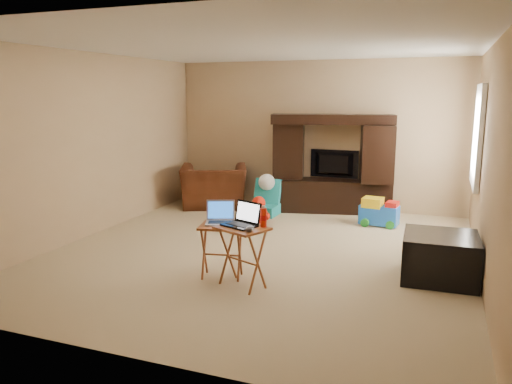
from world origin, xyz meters
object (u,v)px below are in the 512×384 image
at_px(entertainment_center, 331,164).
at_px(laptop_left, 220,213).
at_px(television, 333,164).
at_px(push_toy, 379,211).
at_px(child_rocker, 264,197).
at_px(tray_table_right, 242,257).
at_px(plush_toy, 259,210).
at_px(recliner, 214,186).
at_px(tray_table_left, 222,251).
at_px(mouse_right, 250,229).
at_px(ottoman, 440,257).
at_px(laptop_right, 239,215).
at_px(water_bottle, 264,218).
at_px(mouse_left, 235,226).

xyz_separation_m(entertainment_center, laptop_left, (-0.45, -3.42, -0.11)).
height_order(television, push_toy, television).
xyz_separation_m(child_rocker, tray_table_right, (0.83, -2.97, 0.02)).
xyz_separation_m(plush_toy, tray_table_right, (0.72, -2.43, 0.10)).
bearing_deg(recliner, tray_table_left, 93.26).
height_order(push_toy, tray_table_right, tray_table_right).
height_order(entertainment_center, plush_toy, entertainment_center).
bearing_deg(television, entertainment_center, 91.02).
xyz_separation_m(tray_table_left, mouse_right, (0.43, -0.28, 0.36)).
bearing_deg(mouse_right, ottoman, 30.85).
distance_m(television, laptop_right, 3.77).
bearing_deg(water_bottle, tray_table_right, -158.20).
bearing_deg(mouse_left, water_bottle, -1.93).
relative_size(recliner, child_rocker, 1.89).
relative_size(television, water_bottle, 4.25).
relative_size(plush_toy, laptop_right, 1.30).
relative_size(television, laptop_right, 2.50).
xyz_separation_m(recliner, push_toy, (2.86, -0.28, -0.15)).
height_order(television, mouse_right, television).
relative_size(recliner, plush_toy, 2.58).
xyz_separation_m(recliner, mouse_left, (1.74, -3.15, 0.25)).
relative_size(child_rocker, tray_table_left, 1.00).
distance_m(entertainment_center, recliner, 2.06).
xyz_separation_m(entertainment_center, water_bottle, (0.08, -3.53, -0.08)).
bearing_deg(laptop_right, tray_table_left, 173.33).
distance_m(television, water_bottle, 3.70).
xyz_separation_m(entertainment_center, tray_table_right, (-0.12, -3.61, -0.49)).
bearing_deg(push_toy, mouse_right, -98.79).
xyz_separation_m(child_rocker, tray_table_left, (0.53, -2.81, -0.00)).
distance_m(plush_toy, tray_table_right, 2.54).
height_order(recliner, water_bottle, water_bottle).
xyz_separation_m(child_rocker, plush_toy, (0.11, -0.54, -0.08)).
height_order(child_rocker, push_toy, child_rocker).
relative_size(ottoman, mouse_left, 6.40).
xyz_separation_m(tray_table_right, mouse_left, (-0.12, 0.09, 0.29)).
relative_size(entertainment_center, ottoman, 2.61).
relative_size(entertainment_center, tray_table_right, 3.15).
relative_size(tray_table_right, laptop_left, 2.06).
distance_m(ottoman, laptop_left, 2.38).
distance_m(child_rocker, laptop_right, 3.09).
bearing_deg(mouse_right, tray_table_right, 137.29).
bearing_deg(mouse_left, push_toy, 68.64).
xyz_separation_m(plush_toy, laptop_left, (0.39, -2.24, 0.49)).
bearing_deg(tray_table_left, tray_table_right, -39.96).
xyz_separation_m(plush_toy, tray_table_left, (0.42, -2.27, 0.08)).
distance_m(ottoman, tray_table_right, 2.10).
bearing_deg(push_toy, entertainment_center, 150.93).
bearing_deg(water_bottle, child_rocker, 109.65).
distance_m(push_toy, laptop_right, 3.17).
relative_size(television, plush_toy, 1.92).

